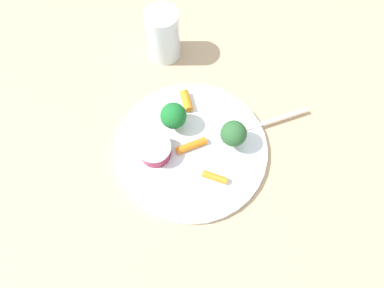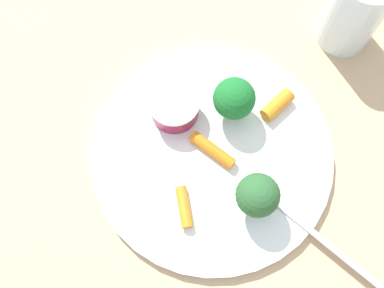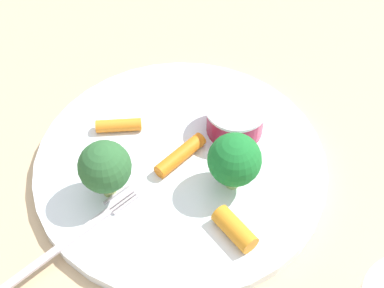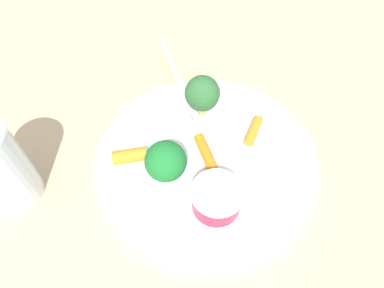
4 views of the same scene
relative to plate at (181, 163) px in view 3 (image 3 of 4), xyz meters
name	(u,v)px [view 3 (image 3 of 4)]	position (x,y,z in m)	size (l,w,h in m)	color
ground_plane	(181,167)	(0.00, 0.00, -0.01)	(2.40, 2.40, 0.00)	tan
plate	(181,163)	(0.00, 0.00, 0.00)	(0.28, 0.28, 0.01)	white
sauce_cup	(235,118)	(0.00, -0.07, 0.02)	(0.06, 0.06, 0.03)	maroon
broccoli_floret_0	(105,167)	(0.01, 0.07, 0.04)	(0.05, 0.05, 0.06)	#9AB05D
broccoli_floret_1	(234,160)	(-0.05, -0.02, 0.04)	(0.05, 0.05, 0.06)	#8EBC68
carrot_stick_0	(180,155)	(0.00, 0.00, 0.01)	(0.01, 0.01, 0.06)	orange
carrot_stick_1	(119,125)	(0.07, 0.03, 0.01)	(0.01, 0.01, 0.04)	orange
carrot_stick_2	(235,229)	(-0.09, 0.01, 0.01)	(0.02, 0.02, 0.04)	orange
fork	(54,252)	(-0.02, 0.14, 0.01)	(0.03, 0.18, 0.00)	#C2B5BC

